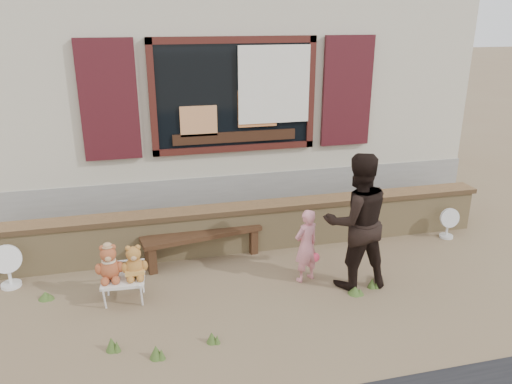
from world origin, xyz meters
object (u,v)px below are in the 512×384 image
object	(u,v)px
bench	(202,239)
child	(306,246)
teddy_bear_left	(109,262)
folding_chair	(123,280)
adult	(357,221)
teddy_bear_right	(134,261)

from	to	relation	value
bench	child	bearing A→B (deg)	-45.97
teddy_bear_left	bench	bearing A→B (deg)	38.10
folding_chair	child	xyz separation A→B (m)	(2.23, -0.05, 0.21)
adult	folding_chair	bearing A→B (deg)	-5.14
teddy_bear_left	child	size ratio (longest dim) A/B	0.46
folding_chair	adult	xyz separation A→B (m)	(2.77, -0.29, 0.58)
teddy_bear_left	adult	xyz separation A→B (m)	(2.91, -0.30, 0.33)
bench	adult	xyz separation A→B (m)	(1.73, -1.10, 0.54)
folding_chair	child	distance (m)	2.24
folding_chair	teddy_bear_left	world-z (taller)	teddy_bear_left
teddy_bear_right	adult	bearing A→B (deg)	-2.09
child	adult	xyz separation A→B (m)	(0.55, -0.24, 0.37)
bench	teddy_bear_right	xyz separation A→B (m)	(-0.90, -0.82, 0.20)
bench	teddy_bear_right	size ratio (longest dim) A/B	4.04
folding_chair	adult	world-z (taller)	adult
bench	teddy_bear_right	world-z (taller)	teddy_bear_right
folding_chair	child	size ratio (longest dim) A/B	0.54
folding_chair	teddy_bear_left	bearing A→B (deg)	180.00
child	bench	bearing A→B (deg)	-57.23
bench	adult	world-z (taller)	adult
teddy_bear_right	teddy_bear_left	bearing A→B (deg)	180.00
adult	teddy_bear_right	bearing A→B (deg)	-5.25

